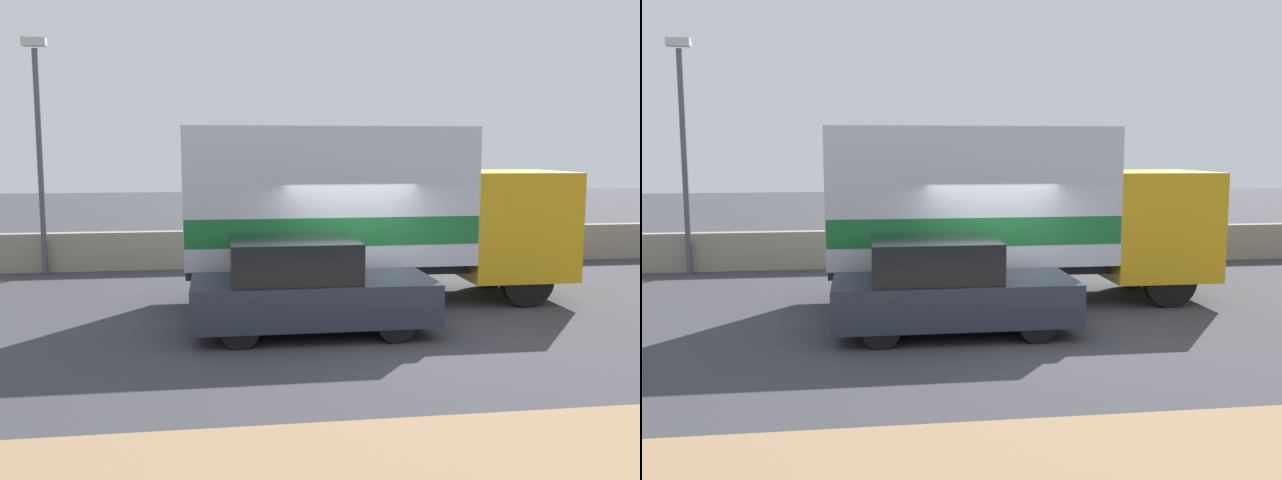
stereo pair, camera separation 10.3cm
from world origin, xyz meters
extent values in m
plane|color=#38383D|center=(0.00, 0.00, 0.00)|extent=(80.00, 80.00, 0.00)
cube|color=gray|center=(0.00, 7.06, 0.50)|extent=(60.00, 0.35, 1.00)
cylinder|color=#4C4C51|center=(-6.82, 6.72, 2.78)|extent=(0.14, 0.14, 5.57)
cube|color=beige|center=(-6.82, 6.72, 5.72)|extent=(0.56, 0.28, 0.20)
cube|color=gold|center=(3.62, 2.45, 1.58)|extent=(2.18, 2.36, 2.20)
cube|color=black|center=(4.69, 2.45, 2.02)|extent=(0.06, 2.00, 0.97)
cube|color=#2D2D33|center=(-0.30, 2.45, 0.76)|extent=(5.66, 1.30, 0.25)
cube|color=silver|center=(-0.30, 2.45, 2.23)|extent=(5.66, 2.36, 2.69)
cube|color=#19662D|center=(-0.30, 2.45, 1.59)|extent=(5.63, 2.38, 0.54)
cylinder|color=black|center=(3.62, 3.46, 0.53)|extent=(1.06, 0.28, 1.06)
cylinder|color=black|center=(3.62, 1.44, 0.53)|extent=(1.06, 0.28, 1.06)
cylinder|color=black|center=(-1.85, 3.46, 0.53)|extent=(1.06, 0.28, 1.06)
cylinder|color=black|center=(-1.85, 1.44, 0.53)|extent=(1.06, 0.28, 1.06)
cylinder|color=black|center=(-0.72, 3.46, 0.53)|extent=(1.06, 0.28, 1.06)
cylinder|color=black|center=(-0.72, 1.44, 0.53)|extent=(1.06, 0.28, 1.06)
cube|color=#282D3D|center=(-0.91, 0.00, 0.59)|extent=(4.10, 1.81, 0.72)
cube|color=black|center=(-1.24, 0.00, 1.29)|extent=(2.13, 1.66, 0.68)
cylinder|color=black|center=(0.36, 0.78, 0.31)|extent=(0.63, 0.20, 0.63)
cylinder|color=black|center=(0.36, -0.79, 0.31)|extent=(0.63, 0.20, 0.63)
cylinder|color=black|center=(-2.18, 0.78, 0.31)|extent=(0.63, 0.20, 0.63)
cylinder|color=black|center=(-2.18, -0.79, 0.31)|extent=(0.63, 0.20, 0.63)
camera|label=1|loc=(-2.52, -11.85, 3.18)|focal=40.00mm
camera|label=2|loc=(-2.42, -11.87, 3.18)|focal=40.00mm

